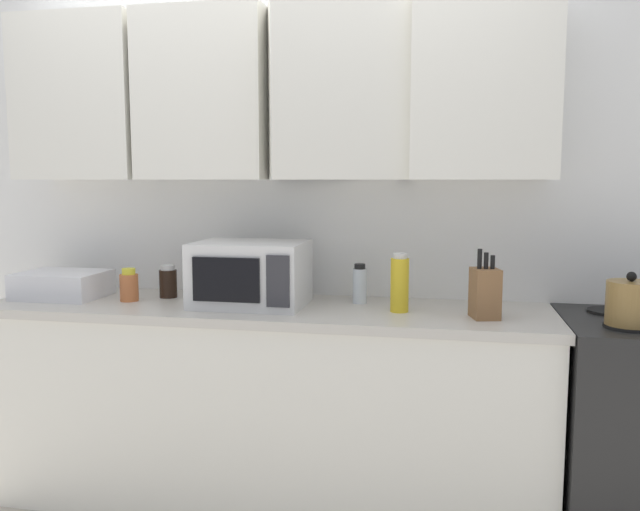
{
  "coord_description": "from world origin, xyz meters",
  "views": [
    {
      "loc": [
        0.78,
        -2.98,
        1.45
      ],
      "look_at": [
        0.24,
        -0.25,
        1.12
      ],
      "focal_mm": 35.99,
      "sensor_mm": 36.0,
      "label": 1
    }
  ],
  "objects_px": {
    "dish_rack": "(62,285)",
    "bottle_spice_jar": "(129,286)",
    "microwave": "(250,274)",
    "bottle_yellow_mustard": "(400,284)",
    "bottle_soy_dark": "(168,282)",
    "kettle": "(630,303)",
    "bottle_clear_tall": "(360,284)",
    "knife_block": "(485,293)"
  },
  "relations": [
    {
      "from": "bottle_yellow_mustard",
      "to": "bottle_soy_dark",
      "type": "xyz_separation_m",
      "value": [
        -1.09,
        0.12,
        -0.05
      ]
    },
    {
      "from": "kettle",
      "to": "bottle_clear_tall",
      "type": "distance_m",
      "value": 1.09
    },
    {
      "from": "microwave",
      "to": "knife_block",
      "type": "distance_m",
      "value": 1.0
    },
    {
      "from": "kettle",
      "to": "knife_block",
      "type": "relative_size",
      "value": 0.72
    },
    {
      "from": "kettle",
      "to": "dish_rack",
      "type": "distance_m",
      "value": 2.44
    },
    {
      "from": "bottle_yellow_mustard",
      "to": "bottle_soy_dark",
      "type": "bearing_deg",
      "value": 173.79
    },
    {
      "from": "kettle",
      "to": "knife_block",
      "type": "height_order",
      "value": "knife_block"
    },
    {
      "from": "bottle_clear_tall",
      "to": "bottle_spice_jar",
      "type": "height_order",
      "value": "bottle_clear_tall"
    },
    {
      "from": "bottle_clear_tall",
      "to": "bottle_soy_dark",
      "type": "xyz_separation_m",
      "value": [
        -0.9,
        -0.03,
        -0.01
      ]
    },
    {
      "from": "bottle_clear_tall",
      "to": "kettle",
      "type": "bearing_deg",
      "value": -15.29
    },
    {
      "from": "bottle_yellow_mustard",
      "to": "bottle_spice_jar",
      "type": "distance_m",
      "value": 1.23
    },
    {
      "from": "bottle_yellow_mustard",
      "to": "bottle_spice_jar",
      "type": "bearing_deg",
      "value": 179.92
    },
    {
      "from": "microwave",
      "to": "knife_block",
      "type": "relative_size",
      "value": 1.72
    },
    {
      "from": "kettle",
      "to": "knife_block",
      "type": "bearing_deg",
      "value": 171.89
    },
    {
      "from": "microwave",
      "to": "knife_block",
      "type": "xyz_separation_m",
      "value": [
        0.99,
        -0.07,
        -0.04
      ]
    },
    {
      "from": "knife_block",
      "to": "bottle_yellow_mustard",
      "type": "bearing_deg",
      "value": 169.92
    },
    {
      "from": "dish_rack",
      "to": "knife_block",
      "type": "bearing_deg",
      "value": -2.57
    },
    {
      "from": "dish_rack",
      "to": "bottle_clear_tall",
      "type": "relative_size",
      "value": 2.14
    },
    {
      "from": "kettle",
      "to": "dish_rack",
      "type": "xyz_separation_m",
      "value": [
        -2.44,
        0.16,
        -0.04
      ]
    },
    {
      "from": "knife_block",
      "to": "bottle_yellow_mustard",
      "type": "distance_m",
      "value": 0.35
    },
    {
      "from": "microwave",
      "to": "bottle_clear_tall",
      "type": "height_order",
      "value": "microwave"
    },
    {
      "from": "bottle_soy_dark",
      "to": "bottle_spice_jar",
      "type": "xyz_separation_m",
      "value": [
        -0.14,
        -0.12,
        -0.0
      ]
    },
    {
      "from": "microwave",
      "to": "bottle_soy_dark",
      "type": "distance_m",
      "value": 0.45
    },
    {
      "from": "dish_rack",
      "to": "bottle_spice_jar",
      "type": "xyz_separation_m",
      "value": [
        0.35,
        -0.02,
        0.01
      ]
    },
    {
      "from": "bottle_yellow_mustard",
      "to": "bottle_soy_dark",
      "type": "relative_size",
      "value": 1.61
    },
    {
      "from": "bottle_yellow_mustard",
      "to": "bottle_clear_tall",
      "type": "bearing_deg",
      "value": 141.04
    },
    {
      "from": "knife_block",
      "to": "bottle_spice_jar",
      "type": "height_order",
      "value": "knife_block"
    },
    {
      "from": "bottle_soy_dark",
      "to": "kettle",
      "type": "bearing_deg",
      "value": -7.4
    },
    {
      "from": "microwave",
      "to": "bottle_clear_tall",
      "type": "distance_m",
      "value": 0.49
    },
    {
      "from": "bottle_yellow_mustard",
      "to": "knife_block",
      "type": "bearing_deg",
      "value": -10.08
    },
    {
      "from": "knife_block",
      "to": "bottle_spice_jar",
      "type": "relative_size",
      "value": 1.86
    },
    {
      "from": "knife_block",
      "to": "bottle_yellow_mustard",
      "type": "height_order",
      "value": "knife_block"
    },
    {
      "from": "knife_block",
      "to": "bottle_clear_tall",
      "type": "distance_m",
      "value": 0.57
    },
    {
      "from": "microwave",
      "to": "bottle_yellow_mustard",
      "type": "height_order",
      "value": "microwave"
    },
    {
      "from": "dish_rack",
      "to": "bottle_soy_dark",
      "type": "height_order",
      "value": "bottle_soy_dark"
    },
    {
      "from": "dish_rack",
      "to": "bottle_spice_jar",
      "type": "distance_m",
      "value": 0.35
    },
    {
      "from": "kettle",
      "to": "bottle_clear_tall",
      "type": "relative_size",
      "value": 1.13
    },
    {
      "from": "dish_rack",
      "to": "bottle_clear_tall",
      "type": "xyz_separation_m",
      "value": [
        1.39,
        0.13,
        0.02
      ]
    },
    {
      "from": "kettle",
      "to": "bottle_yellow_mustard",
      "type": "distance_m",
      "value": 0.87
    },
    {
      "from": "bottle_clear_tall",
      "to": "bottle_spice_jar",
      "type": "distance_m",
      "value": 1.05
    },
    {
      "from": "knife_block",
      "to": "bottle_soy_dark",
      "type": "bearing_deg",
      "value": 172.86
    },
    {
      "from": "microwave",
      "to": "bottle_soy_dark",
      "type": "xyz_separation_m",
      "value": [
        -0.44,
        0.11,
        -0.07
      ]
    }
  ]
}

